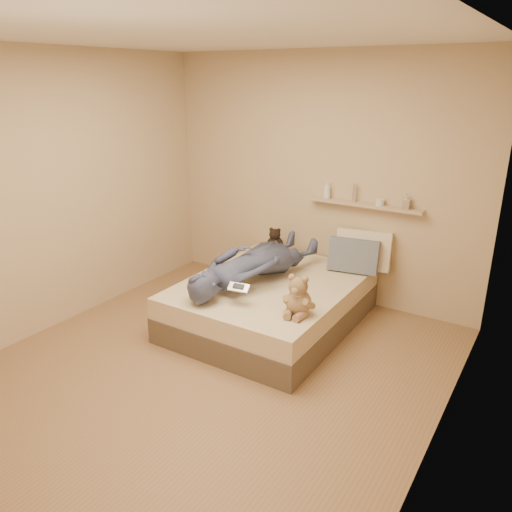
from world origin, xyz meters
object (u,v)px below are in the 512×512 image
Objects in this scene: game_console at (239,287)px; dark_plush at (275,242)px; bed at (271,303)px; person at (253,263)px; teddy_bear at (298,298)px; wall_shelf at (364,205)px; pillow_grey at (354,255)px; pillow_cream at (364,250)px.

dark_plush reaches higher than game_console.
game_console reaches higher than bed.
dark_plush is 0.18× the size of person.
teddy_bear is 0.30× the size of wall_shelf.
dark_plush is at bearing -64.95° from person.
bed is at bearing -61.82° from dark_plush.
person is 1.31m from wall_shelf.
pillow_grey is (0.01, 1.19, 0.02)m from teddy_bear.
dark_plush is 0.25× the size of wall_shelf.
person is at bearing -132.95° from pillow_grey.
game_console is 0.55× the size of teddy_bear.
wall_shelf is (-0.01, 0.22, 0.48)m from pillow_grey.
wall_shelf reaches higher than person.
game_console is at bearing -72.37° from dark_plush.
pillow_grey is 1.06m from person.
pillow_cream is at bearing -121.05° from person.
bed is 0.46m from person.
teddy_bear reaches higher than bed.
pillow_cream is 0.46× the size of wall_shelf.
pillow_cream is at bearing 53.68° from bed.
pillow_cream is at bearing 67.96° from game_console.
pillow_cream is at bearing 87.42° from teddy_bear.
bed is at bearing 92.75° from game_console.
teddy_bear is 1.57m from dark_plush.
pillow_grey is at bearing 50.90° from bed.
pillow_cream is 0.34× the size of person.
person is at bearing -151.92° from bed.
pillow_grey reaches higher than game_console.
bed is 3.80× the size of pillow_grey.
person is (0.24, -0.84, 0.06)m from dark_plush.
bed is at bearing -142.86° from person.
pillow_grey reaches higher than dark_plush.
dark_plush is at bearing 107.63° from game_console.
pillow_cream is (0.06, 1.33, 0.05)m from teddy_bear.
bed is 0.97m from pillow_grey.
pillow_grey is (0.56, 0.69, 0.40)m from bed.
dark_plush is at bearing -170.49° from wall_shelf.
wall_shelf is at bearing 90.02° from teddy_bear.
wall_shelf is at bearing 127.24° from pillow_cream.
person is 1.34× the size of wall_shelf.
game_console is at bearing 119.29° from person.
person is at bearing -74.01° from dark_plush.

